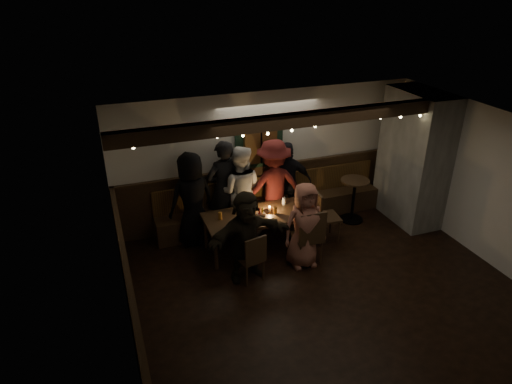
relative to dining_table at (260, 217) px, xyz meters
name	(u,v)px	position (x,y,z in m)	size (l,w,h in m)	color
room	(343,182)	(1.63, 0.02, 0.43)	(6.02, 5.01, 2.62)	black
dining_table	(260,217)	(0.00, 0.00, 0.00)	(1.97, 0.84, 0.85)	black
chair_near_left	(253,256)	(-0.44, -0.86, -0.16)	(0.46, 0.46, 0.86)	black
chair_near_right	(310,234)	(0.62, -0.73, -0.06)	(0.49, 0.49, 1.04)	black
chair_end	(322,213)	(1.17, -0.11, -0.08)	(0.49, 0.49, 1.01)	black
high_top	(354,195)	(2.12, 0.35, -0.08)	(0.56, 0.56, 0.89)	black
person_a	(192,199)	(-1.05, 0.66, 0.23)	(0.85, 0.56, 1.75)	black
person_b	(224,188)	(-0.43, 0.77, 0.29)	(0.68, 0.45, 1.87)	black
person_c	(240,191)	(-0.14, 0.68, 0.24)	(0.85, 0.67, 1.76)	silver
person_d	(273,185)	(0.51, 0.63, 0.26)	(1.17, 0.67, 1.81)	#4F1615
person_e	(287,183)	(0.86, 0.78, 0.19)	(0.98, 0.41, 1.67)	black
person_f	(246,236)	(-0.49, -0.70, 0.13)	(1.43, 0.45, 1.54)	black
person_g	(304,226)	(0.53, -0.70, 0.12)	(0.74, 0.48, 1.52)	#9A5A4A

